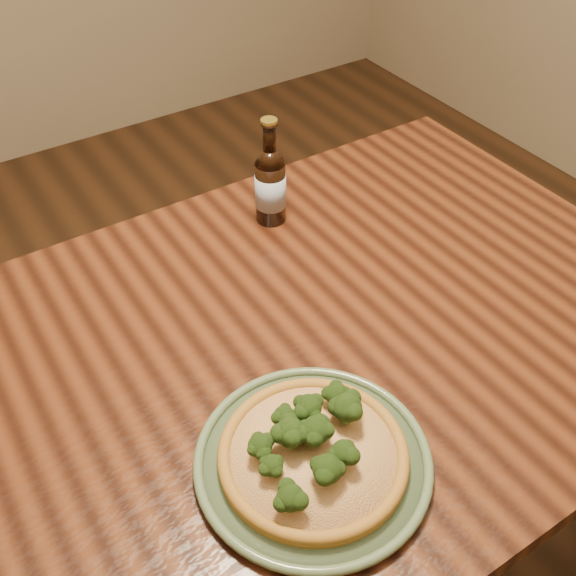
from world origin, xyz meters
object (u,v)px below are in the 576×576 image
pizza (313,451)px  plate (313,460)px  beer_bottle (270,185)px  table (234,406)px

pizza → plate: bearing=-104.6°
pizza → beer_bottle: beer_bottle is taller
table → pizza: 0.24m
pizza → table: bearing=92.7°
table → pizza: (0.01, -0.21, 0.12)m
plate → beer_bottle: bearing=64.0°
pizza → beer_bottle: (0.25, 0.51, 0.05)m
pizza → beer_bottle: size_ratio=1.19×
table → pizza: pizza is taller
plate → pizza: size_ratio=1.26×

